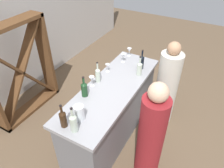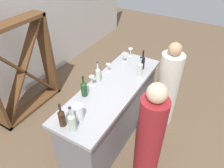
{
  "view_description": "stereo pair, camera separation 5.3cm",
  "coord_description": "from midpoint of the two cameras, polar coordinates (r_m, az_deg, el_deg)",
  "views": [
    {
      "loc": [
        -2.02,
        -1.12,
        2.79
      ],
      "look_at": [
        0.0,
        0.0,
        1.04
      ],
      "focal_mm": 33.7,
      "sensor_mm": 36.0,
      "label": 1
    },
    {
      "loc": [
        -2.0,
        -1.17,
        2.79
      ],
      "look_at": [
        0.0,
        0.0,
        1.04
      ],
      "focal_mm": 33.7,
      "sensor_mm": 36.0,
      "label": 2
    }
  ],
  "objects": [
    {
      "name": "person_left_guest",
      "position": [
        2.69,
        10.76,
        -14.11
      ],
      "size": [
        0.38,
        0.38,
        1.54
      ],
      "rotation": [
        0.0,
        0.0,
        1.75
      ],
      "color": "maroon",
      "rests_on": "ground"
    },
    {
      "name": "wine_bottle_rightmost_clear_pale",
      "position": [
        3.13,
        8.09,
        4.22
      ],
      "size": [
        0.08,
        0.08,
        0.31
      ],
      "color": "#B7C6B2",
      "rests_on": "bar_counter"
    },
    {
      "name": "wine_bottle_far_right_near_black",
      "position": [
        3.29,
        8.71,
        5.96
      ],
      "size": [
        0.07,
        0.07,
        0.32
      ],
      "color": "black",
      "rests_on": "bar_counter"
    },
    {
      "name": "person_center_guest",
      "position": [
        3.52,
        15.19,
        -1.12
      ],
      "size": [
        0.39,
        0.39,
        1.49
      ],
      "rotation": [
        0.0,
        0.0,
        1.71
      ],
      "color": "beige",
      "rests_on": "ground"
    },
    {
      "name": "ground_plane",
      "position": [
        3.62,
        0.43,
        -13.28
      ],
      "size": [
        12.0,
        12.0,
        0.0
      ],
      "primitive_type": "plane",
      "color": "brown"
    },
    {
      "name": "wine_glass_near_right",
      "position": [
        3.19,
        -0.61,
        4.83
      ],
      "size": [
        0.06,
        0.06,
        0.14
      ],
      "color": "white",
      "rests_on": "bar_counter"
    },
    {
      "name": "back_wall",
      "position": [
        4.14,
        -27.69,
        13.31
      ],
      "size": [
        8.0,
        0.1,
        2.8
      ],
      "primitive_type": "cube",
      "color": "#BCB7B2",
      "rests_on": "ground"
    },
    {
      "name": "wine_glass_far_left",
      "position": [
        2.9,
        -4.96,
        1.38
      ],
      "size": [
        0.08,
        0.08,
        0.16
      ],
      "color": "white",
      "rests_on": "bar_counter"
    },
    {
      "name": "wine_rack",
      "position": [
        3.86,
        -22.92,
        3.37
      ],
      "size": [
        1.26,
        0.28,
        1.66
      ],
      "color": "brown",
      "rests_on": "ground"
    },
    {
      "name": "wine_bottle_leftmost_amber_brown",
      "position": [
        2.39,
        -12.85,
        -8.85
      ],
      "size": [
        0.08,
        0.08,
        0.31
      ],
      "color": "#331E0F",
      "rests_on": "bar_counter"
    },
    {
      "name": "wine_bottle_center_olive_green",
      "position": [
        2.74,
        -7.04,
        -1.19
      ],
      "size": [
        0.08,
        0.08,
        0.3
      ],
      "color": "#193D1E",
      "rests_on": "bar_counter"
    },
    {
      "name": "wine_glass_near_left",
      "position": [
        3.43,
        3.77,
        7.47
      ],
      "size": [
        0.08,
        0.08,
        0.15
      ],
      "color": "white",
      "rests_on": "bar_counter"
    },
    {
      "name": "wine_bottle_second_right_clear_pale",
      "position": [
        2.97,
        -3.31,
        2.68
      ],
      "size": [
        0.07,
        0.07,
        0.32
      ],
      "color": "#B7C6B2",
      "rests_on": "bar_counter"
    },
    {
      "name": "bar_counter",
      "position": [
        3.25,
        0.47,
        -7.64
      ],
      "size": [
        2.0,
        0.67,
        0.99
      ],
      "color": "slate",
      "rests_on": "ground"
    },
    {
      "name": "wine_glass_near_center",
      "position": [
        3.62,
        5.47,
        9.03
      ],
      "size": [
        0.07,
        0.07,
        0.14
      ],
      "color": "white",
      "rests_on": "bar_counter"
    },
    {
      "name": "wine_bottle_second_left_clear_pale",
      "position": [
        2.31,
        -10.17,
        -10.03
      ],
      "size": [
        0.08,
        0.08,
        0.33
      ],
      "color": "#B7C6B2",
      "rests_on": "bar_counter"
    },
    {
      "name": "water_pitcher",
      "position": [
        2.44,
        -8.59,
        -7.64
      ],
      "size": [
        0.12,
        0.12,
        0.2
      ],
      "color": "silver",
      "rests_on": "bar_counter"
    }
  ]
}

